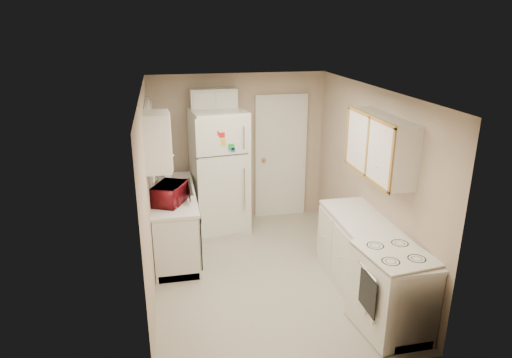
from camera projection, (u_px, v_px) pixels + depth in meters
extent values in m
plane|color=beige|center=(264.00, 273.00, 6.02)|extent=(3.80, 3.80, 0.00)
plane|color=white|center=(265.00, 90.00, 5.24)|extent=(3.80, 3.80, 0.00)
plane|color=tan|center=(148.00, 196.00, 5.36)|extent=(3.80, 3.80, 0.00)
plane|color=tan|center=(370.00, 181.00, 5.90)|extent=(3.80, 3.80, 0.00)
plane|color=tan|center=(239.00, 148.00, 7.39)|extent=(2.80, 2.80, 0.00)
plane|color=tan|center=(313.00, 264.00, 3.87)|extent=(2.80, 2.80, 0.00)
cube|color=silver|center=(175.00, 221.00, 6.50)|extent=(0.60, 1.80, 0.90)
cube|color=black|center=(199.00, 235.00, 5.99)|extent=(0.03, 0.58, 0.72)
cube|color=gray|center=(173.00, 191.00, 6.50)|extent=(0.54, 0.74, 0.16)
imported|color=maroon|center=(170.00, 193.00, 5.90)|extent=(0.55, 0.44, 0.32)
imported|color=silver|center=(168.00, 174.00, 6.77)|extent=(0.11, 0.11, 0.22)
cube|color=silver|center=(150.00, 142.00, 6.21)|extent=(0.10, 0.98, 1.08)
cube|color=silver|center=(158.00, 142.00, 5.40)|extent=(0.30, 0.45, 0.70)
cube|color=silver|center=(219.00, 171.00, 7.04)|extent=(0.88, 0.86, 1.92)
cube|color=silver|center=(214.00, 101.00, 6.91)|extent=(0.70, 0.30, 0.40)
cube|color=silver|center=(281.00, 157.00, 7.55)|extent=(0.86, 0.06, 2.08)
cube|color=silver|center=(370.00, 265.00, 5.35)|extent=(0.60, 2.00, 0.90)
cube|color=silver|center=(391.00, 291.00, 4.79)|extent=(0.72, 0.84, 0.94)
cube|color=silver|center=(381.00, 146.00, 5.21)|extent=(0.30, 1.20, 0.70)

